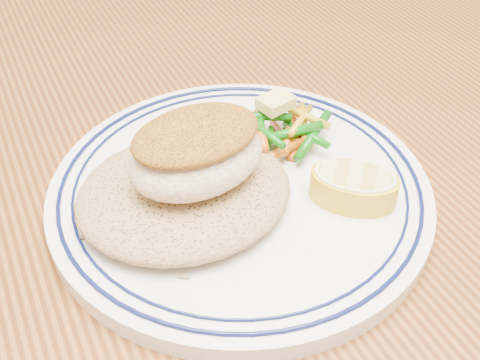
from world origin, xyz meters
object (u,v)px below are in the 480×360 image
object	(u,v)px
lemon_wedge	(354,185)
fish_fillet	(197,152)
vegetable_pile	(282,131)
rice_pilaf	(184,189)
dining_table	(219,275)
plate	(240,190)

from	to	relation	value
lemon_wedge	fish_fillet	bearing A→B (deg)	156.79
fish_fillet	vegetable_pile	xyz separation A→B (m)	(0.09, 0.04, -0.03)
vegetable_pile	lemon_wedge	size ratio (longest dim) A/B	1.06
rice_pilaf	lemon_wedge	distance (m)	0.12
dining_table	lemon_wedge	size ratio (longest dim) A/B	18.22
fish_fillet	lemon_wedge	size ratio (longest dim) A/B	1.27
rice_pilaf	lemon_wedge	xyz separation A→B (m)	(0.11, -0.05, -0.00)
fish_fillet	vegetable_pile	size ratio (longest dim) A/B	1.20
dining_table	vegetable_pile	bearing A→B (deg)	14.25
fish_fillet	vegetable_pile	distance (m)	0.10
rice_pilaf	fish_fillet	world-z (taller)	fish_fillet
rice_pilaf	vegetable_pile	size ratio (longest dim) A/B	1.78
vegetable_pile	lemon_wedge	world-z (taller)	vegetable_pile
plate	lemon_wedge	world-z (taller)	lemon_wedge
lemon_wedge	vegetable_pile	bearing A→B (deg)	99.75
dining_table	lemon_wedge	distance (m)	0.16
plate	rice_pilaf	bearing A→B (deg)	-177.72
dining_table	vegetable_pile	size ratio (longest dim) A/B	17.13
dining_table	fish_fillet	distance (m)	0.16
vegetable_pile	rice_pilaf	bearing A→B (deg)	-161.53
plate	vegetable_pile	size ratio (longest dim) A/B	3.29
plate	vegetable_pile	world-z (taller)	vegetable_pile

